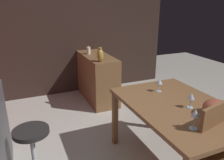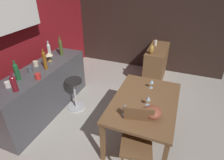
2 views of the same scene
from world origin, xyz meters
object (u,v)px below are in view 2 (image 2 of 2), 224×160
Objects in this scene: cup_red at (38,76)px; cup_white at (8,84)px; cup_cream at (36,64)px; dining_table at (144,105)px; wine_glass_left at (152,82)px; wine_bottle_olive at (61,47)px; wine_bottle_amber at (45,60)px; wine_bottle_green at (16,71)px; wine_glass_center at (125,107)px; wine_glass_right at (148,99)px; cup_slate at (30,69)px; wine_bottle_ruby at (13,83)px; counter_lamp at (49,55)px; bar_stool at (75,93)px; sideboard_cabinet at (156,64)px; chair_near_window at (137,139)px; vase_brass at (151,49)px; pillar_candle_tall at (156,43)px; fruit_bowl at (152,112)px; wine_bottle_clear at (49,50)px.

cup_white is at bearing 144.19° from cup_red.
cup_cream reaches higher than cup_white.
wine_glass_left reaches higher than dining_table.
wine_bottle_olive is 0.64m from wine_bottle_amber.
wine_bottle_amber reaches higher than wine_bottle_green.
wine_glass_center is at bearing -105.10° from cup_cream.
dining_table is 1.74m from cup_red.
cup_red is at bearing 95.80° from wine_glass_right.
cup_slate is (-0.20, 0.18, -0.12)m from wine_bottle_amber.
wine_bottle_ruby reaches higher than counter_lamp.
wine_bottle_green is (-0.65, 0.57, 0.71)m from bar_stool.
counter_lamp is (0.96, -0.02, 0.10)m from cup_white.
sideboard_cabinet is 9.01× the size of cup_cream.
counter_lamp reaches higher than cup_white.
chair_near_window is 3.06× the size of wine_bottle_ruby.
wine_glass_left is 1.25× the size of cup_cream.
vase_brass is (0.92, -1.67, -0.15)m from wine_bottle_olive.
wine_bottle_olive reaches higher than cup_red.
wine_glass_center reaches higher than dining_table.
cup_slate is 0.74× the size of pillar_candle_tall.
bar_stool is 1.48m from wine_glass_center.
wine_glass_right is (-0.35, -1.46, 0.51)m from bar_stool.
cup_cream is at bearing 8.54° from cup_white.
dining_table is at bearing -72.31° from cup_white.
wine_bottle_ruby reaches higher than wine_glass_left.
vase_brass is (1.27, -1.69, -0.12)m from counter_lamp.
vase_brass is (2.27, -1.53, -0.11)m from wine_bottle_ruby.
bar_stool is at bearing -21.53° from wine_bottle_ruby.
wine_bottle_amber is at bearing 71.65° from chair_near_window.
chair_near_window is 7.61× the size of cup_white.
dining_table is 3.68× the size of wine_bottle_amber.
wine_bottle_green is 0.32m from cup_red.
wine_bottle_green reaches higher than cup_slate.
sideboard_cabinet is at bearing -52.73° from wine_bottle_olive.
wine_bottle_amber reaches higher than bar_stool.
chair_near_window is at bearing 177.10° from wine_glass_right.
bar_stool is 1.12m from wine_bottle_green.
cup_cream is at bearing 135.51° from sideboard_cabinet.
bar_stool is at bearing -31.85° from cup_white.
sideboard_cabinet is 2.66m from wine_bottle_amber.
vase_brass reaches higher than cup_red.
fruit_bowl is 2.54m from pillar_candle_tall.
wine_glass_left is 2.06m from wine_bottle_clear.
wine_bottle_green is at bearing 176.62° from counter_lamp.
fruit_bowl reaches higher than bar_stool.
fruit_bowl reaches higher than sideboard_cabinet.
wine_glass_right is at bearing -84.20° from cup_red.
fruit_bowl is 1.97m from wine_bottle_ruby.
pillar_candle_tall reaches higher than wine_glass_center.
cup_red reaches higher than pillar_candle_tall.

